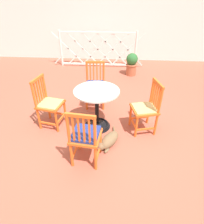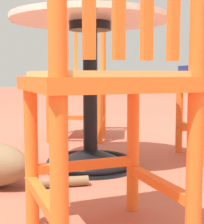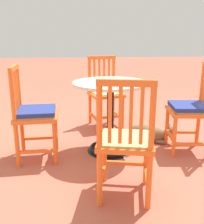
% 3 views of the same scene
% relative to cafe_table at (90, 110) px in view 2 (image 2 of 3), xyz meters
% --- Properties ---
extents(ground_plane, '(24.00, 24.00, 0.00)m').
position_rel_cafe_table_xyz_m(ground_plane, '(0.06, -0.24, -0.28)').
color(ground_plane, '#AD5642').
extents(cafe_table, '(0.76, 0.76, 0.73)m').
position_rel_cafe_table_xyz_m(cafe_table, '(0.00, 0.00, 0.00)').
color(cafe_table, black).
rests_on(cafe_table, ground_plane).
extents(orange_chair_at_corner, '(0.48, 0.48, 0.91)m').
position_rel_cafe_table_xyz_m(orange_chair_at_corner, '(0.83, -0.03, 0.15)').
color(orange_chair_at_corner, orange).
rests_on(orange_chair_at_corner, ground_plane).
extents(orange_chair_by_planter, '(0.47, 0.47, 0.91)m').
position_rel_cafe_table_xyz_m(orange_chair_by_planter, '(-0.84, -0.00, 0.15)').
color(orange_chair_by_planter, orange).
rests_on(orange_chair_by_planter, ground_plane).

